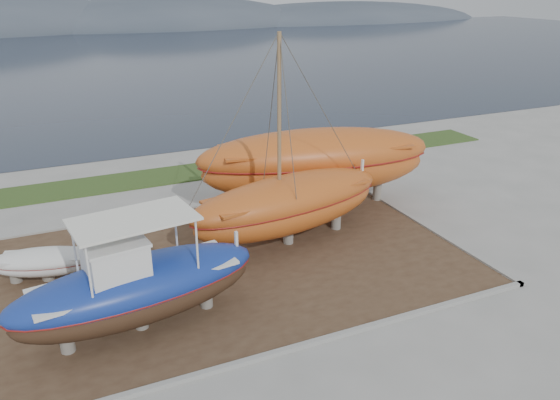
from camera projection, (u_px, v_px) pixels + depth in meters
name	position (u px, v px, depth m)	size (l,w,h in m)	color
ground	(276.00, 313.00, 18.85)	(140.00, 140.00, 0.00)	gray
dirt_patch	(237.00, 261.00, 22.22)	(18.00, 12.00, 0.06)	#422D1E
curb_frame	(237.00, 260.00, 22.21)	(18.60, 12.60, 0.15)	gray
grass_strip	(170.00, 175.00, 31.95)	(44.00, 3.00, 0.08)	#284219
sea	(80.00, 60.00, 78.06)	(260.00, 100.00, 0.04)	#182131
mountain_ridge	(56.00, 30.00, 124.59)	(200.00, 36.00, 20.00)	#333D49
blue_caique	(136.00, 275.00, 17.24)	(8.10, 2.53, 3.90)	navy
white_dinghy	(46.00, 265.00, 20.62)	(4.02, 1.51, 1.21)	silver
orange_sailboat	(289.00, 145.00, 22.06)	(9.24, 2.72, 8.85)	#AD4E1A
orange_bare_hull	(316.00, 170.00, 26.86)	(11.74, 3.52, 3.85)	#AD4E1A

